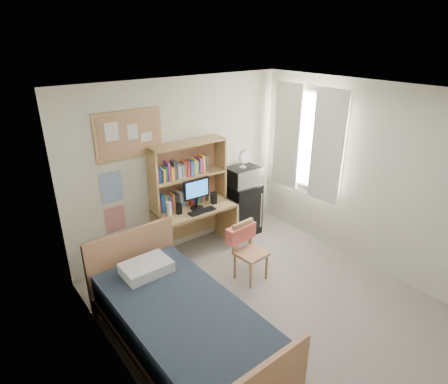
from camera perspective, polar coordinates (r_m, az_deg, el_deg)
floor at (r=4.86m, az=8.04°, el=-17.77°), size 3.60×4.20×0.02m
ceiling at (r=3.72m, az=10.33°, el=14.25°), size 3.60×4.20×0.02m
wall_back at (r=5.64m, az=-6.53°, el=3.83°), size 3.60×0.04×2.60m
wall_left at (r=3.23m, az=-14.29°, el=-12.77°), size 0.04×4.20×2.60m
wall_right at (r=5.48m, az=22.19°, el=1.64°), size 0.04×4.20×2.60m
window_unit at (r=6.00m, az=12.59°, el=7.61°), size 0.10×1.40×1.70m
curtain_left at (r=5.74m, az=15.44°, el=6.63°), size 0.04×0.55×1.70m
curtain_right at (r=6.23m, az=9.59°, el=8.42°), size 0.04×0.55×1.70m
bulletin_board at (r=5.10m, az=-14.29°, el=8.48°), size 0.94×0.03×0.64m
poster_wave at (r=5.20m, az=-16.79°, el=0.68°), size 0.30×0.01×0.42m
poster_japan at (r=5.39m, az=-16.22°, el=-3.93°), size 0.28×0.01×0.36m
desk at (r=5.77m, az=-4.34°, el=-5.67°), size 1.22×0.64×0.75m
desk_chair at (r=5.13m, az=4.15°, el=-9.22°), size 0.44×0.44×0.82m
mini_fridge at (r=6.28m, az=2.65°, el=-2.47°), size 0.53×0.53×0.87m
bed at (r=4.16m, az=-6.21°, el=-20.22°), size 1.14×2.23×0.61m
hutch at (r=5.53m, az=-5.42°, el=2.75°), size 1.19×0.34×0.96m
monitor at (r=5.46m, az=-4.19°, el=-0.42°), size 0.42×0.05×0.44m
keyboard at (r=5.44m, az=-3.35°, el=-2.94°), size 0.42×0.15×0.02m
speaker_left at (r=5.38m, az=-6.86°, el=-2.55°), size 0.07×0.07×0.16m
speaker_right at (r=5.66m, az=-1.58°, el=-0.92°), size 0.08×0.08×0.18m
water_bottle at (r=5.26m, az=-8.38°, el=-2.77°), size 0.07×0.07×0.25m
hoodie at (r=5.13m, az=2.61°, el=-6.21°), size 0.47×0.17×0.22m
microwave at (r=6.04m, az=2.87°, el=2.47°), size 0.52×0.40×0.29m
desk_fan at (r=5.94m, az=2.93°, el=5.03°), size 0.22×0.22×0.28m
pillow at (r=4.45m, az=-11.75°, el=-11.23°), size 0.54×0.38×0.13m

